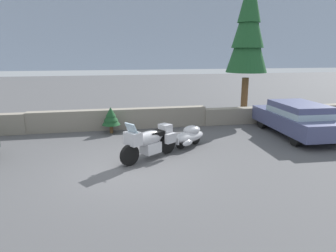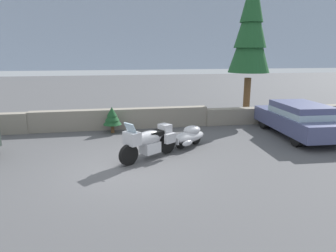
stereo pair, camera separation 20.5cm
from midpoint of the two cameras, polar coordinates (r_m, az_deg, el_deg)
ground_plane at (r=9.20m, az=-7.08°, el=-8.12°), size 80.00×80.00×0.00m
stone_guard_wall at (r=13.96m, az=-8.57°, el=1.22°), size 24.00×0.55×0.92m
distant_ridgeline at (r=103.75m, az=-10.43°, el=15.96°), size 240.00×80.00×16.00m
touring_motorcycle at (r=9.83m, az=-3.07°, el=-2.77°), size 2.00×1.50×1.33m
car_shaped_trailer at (r=11.22m, az=4.48°, el=-1.83°), size 2.03×1.53×0.76m
sedan_at_right_edge at (r=13.61m, az=23.78°, el=1.36°), size 2.04×4.58×1.41m
pine_tree_tall at (r=16.38m, az=15.77°, el=17.49°), size 2.09×2.09×7.40m
pine_sapling_near at (r=13.24m, az=-10.08°, el=1.73°), size 0.79×0.79×1.14m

